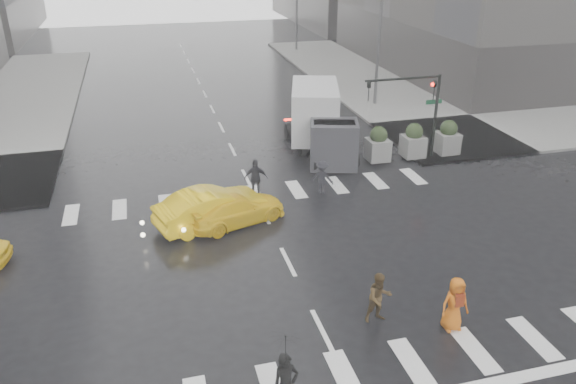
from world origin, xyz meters
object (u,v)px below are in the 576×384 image
object	(u,v)px
pedestrian_brown	(379,298)
box_truck	(320,120)
traffic_signal_pole	(419,101)
pedestrian_orange	(455,304)
taxi_mid	(212,207)

from	to	relation	value
pedestrian_brown	box_truck	world-z (taller)	box_truck
traffic_signal_pole	box_truck	distance (m)	5.27
traffic_signal_pole	pedestrian_orange	world-z (taller)	traffic_signal_pole
pedestrian_orange	traffic_signal_pole	bearing A→B (deg)	69.60
box_truck	taxi_mid	bearing A→B (deg)	-118.58
pedestrian_orange	pedestrian_brown	bearing A→B (deg)	156.79
pedestrian_brown	box_truck	size ratio (longest dim) A/B	0.26
pedestrian_brown	pedestrian_orange	size ratio (longest dim) A/B	0.96
pedestrian_orange	box_truck	distance (m)	15.38
traffic_signal_pole	box_truck	xyz separation A→B (m)	(-4.49, 2.40, -1.37)
taxi_mid	pedestrian_brown	bearing A→B (deg)	-170.16
pedestrian_brown	traffic_signal_pole	bearing A→B (deg)	56.19
pedestrian_orange	box_truck	xyz separation A→B (m)	(0.66, 15.34, 0.96)
traffic_signal_pole	pedestrian_brown	bearing A→B (deg)	-120.89
pedestrian_orange	box_truck	size ratio (longest dim) A/B	0.27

